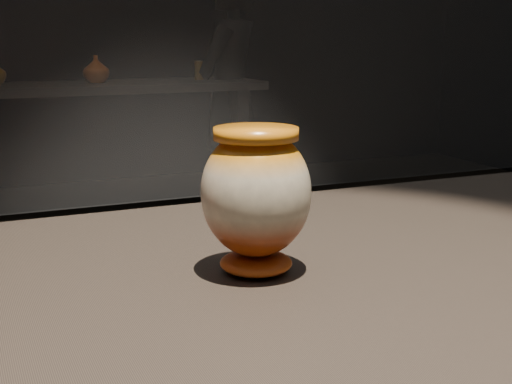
# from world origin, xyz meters

# --- Properties ---
(main_vase) EXTENTS (0.17, 0.17, 0.19)m
(main_vase) POSITION_xyz_m (-0.15, 0.00, 1.00)
(main_vase) COLOR maroon
(main_vase) RESTS_ON display_plinth
(back_shelf) EXTENTS (2.00, 0.60, 0.90)m
(back_shelf) POSITION_xyz_m (0.35, 3.58, 0.64)
(back_shelf) COLOR black
(back_shelf) RESTS_ON ground
(back_vase_mid) EXTENTS (0.21, 0.21, 0.16)m
(back_vase_mid) POSITION_xyz_m (0.34, 3.59, 0.98)
(back_vase_mid) COLOR maroon
(back_vase_mid) RESTS_ON back_shelf
(back_vase_right) EXTENTS (0.06, 0.06, 0.12)m
(back_vase_right) POSITION_xyz_m (1.01, 3.63, 0.96)
(back_vase_right) COLOR #915B15
(back_vase_right) RESTS_ON back_shelf
(visitor) EXTENTS (0.69, 0.68, 1.60)m
(visitor) POSITION_xyz_m (1.21, 3.59, 0.80)
(visitor) COLOR black
(visitor) RESTS_ON ground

